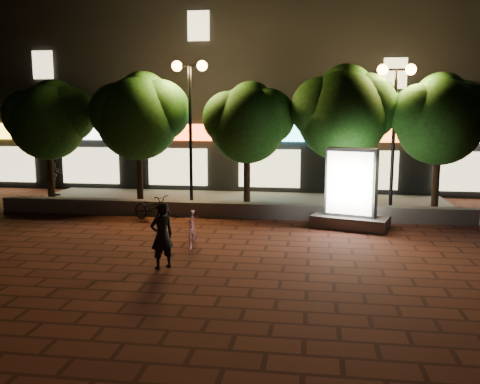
% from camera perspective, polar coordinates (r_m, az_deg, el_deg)
% --- Properties ---
extents(ground, '(80.00, 80.00, 0.00)m').
position_cam_1_polar(ground, '(13.58, -4.32, -6.25)').
color(ground, '#58271B').
rests_on(ground, ground).
extents(retaining_wall, '(16.00, 0.45, 0.50)m').
position_cam_1_polar(retaining_wall, '(17.34, -1.48, -1.97)').
color(retaining_wall, '#62615B').
rests_on(retaining_wall, ground).
extents(sidewalk, '(16.00, 5.00, 0.08)m').
position_cam_1_polar(sidewalk, '(19.80, -0.26, -1.18)').
color(sidewalk, '#62615B').
rests_on(sidewalk, ground).
extents(building_block, '(28.00, 8.12, 11.30)m').
position_cam_1_polar(building_block, '(25.95, 1.87, 12.27)').
color(building_block, black).
rests_on(building_block, ground).
extents(tree_far_left, '(3.36, 2.80, 4.63)m').
position_cam_1_polar(tree_far_left, '(20.71, -20.29, 7.76)').
color(tree_far_left, black).
rests_on(tree_far_left, sidewalk).
extents(tree_left, '(3.60, 3.00, 4.89)m').
position_cam_1_polar(tree_left, '(19.29, -11.02, 8.55)').
color(tree_left, black).
rests_on(tree_left, sidewalk).
extents(tree_mid, '(3.24, 2.70, 4.50)m').
position_cam_1_polar(tree_mid, '(18.38, 0.97, 7.97)').
color(tree_mid, black).
rests_on(tree_mid, sidewalk).
extents(tree_right, '(3.72, 3.10, 5.07)m').
position_cam_1_polar(tree_right, '(18.26, 11.44, 8.88)').
color(tree_right, black).
rests_on(tree_right, sidewalk).
extents(tree_far_right, '(3.48, 2.90, 4.76)m').
position_cam_1_polar(tree_far_right, '(18.71, 21.34, 7.84)').
color(tree_far_right, black).
rests_on(tree_far_right, sidewalk).
extents(street_lamp_left, '(1.26, 0.36, 5.18)m').
position_cam_1_polar(street_lamp_left, '(18.49, -5.55, 10.46)').
color(street_lamp_left, black).
rests_on(street_lamp_left, sidewalk).
extents(street_lamp_right, '(1.26, 0.36, 4.98)m').
position_cam_1_polar(street_lamp_right, '(18.16, 16.78, 9.71)').
color(street_lamp_right, black).
rests_on(street_lamp_right, sidewalk).
extents(ad_kiosk, '(2.49, 1.74, 2.45)m').
position_cam_1_polar(ad_kiosk, '(16.02, 12.17, -0.43)').
color(ad_kiosk, '#62615B').
rests_on(ad_kiosk, ground).
extents(scooter_pink, '(0.65, 1.54, 0.90)m').
position_cam_1_polar(scooter_pink, '(13.78, -5.33, -4.10)').
color(scooter_pink, pink).
rests_on(scooter_pink, ground).
extents(rider, '(0.66, 0.64, 1.52)m').
position_cam_1_polar(rider, '(11.88, -8.62, -4.79)').
color(rider, black).
rests_on(rider, ground).
extents(scooter_parked, '(1.73, 1.36, 0.88)m').
position_cam_1_polar(scooter_parked, '(16.88, -9.67, -1.76)').
color(scooter_parked, black).
rests_on(scooter_parked, ground).
extents(pedestrian, '(0.85, 1.02, 1.92)m').
position_cam_1_polar(pedestrian, '(22.19, -19.74, 2.01)').
color(pedestrian, black).
rests_on(pedestrian, sidewalk).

